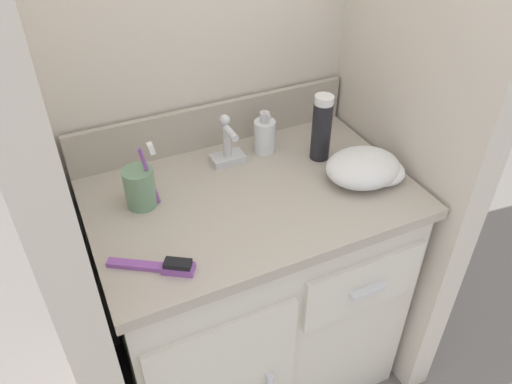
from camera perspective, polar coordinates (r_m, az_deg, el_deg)
name	(u,v)px	position (r m, az deg, el deg)	size (l,w,h in m)	color
ground_plane	(253,364)	(1.82, -0.38, -19.03)	(6.00, 6.00, 0.00)	slate
wall_back	(199,15)	(1.36, -6.53, 19.48)	(0.99, 0.08, 2.20)	beige
wall_left	(19,103)	(1.00, -25.44, 9.21)	(0.08, 0.61, 2.20)	beige
wall_right	(423,27)	(1.33, 18.50, 17.45)	(0.08, 0.61, 2.20)	beige
vanity	(252,289)	(1.50, -0.43, -10.98)	(0.81, 0.55, 0.75)	silver
backsplash	(213,125)	(1.42, -4.89, 7.67)	(0.81, 0.02, 0.13)	#B2A899
sink_faucet	(228,147)	(1.35, -3.27, 5.19)	(0.09, 0.09, 0.14)	silver
toothbrush_cup	(140,187)	(1.23, -13.08, 0.55)	(0.08, 0.07, 0.17)	gray
soap_dispenser	(265,135)	(1.39, 1.00, 6.52)	(0.06, 0.06, 0.13)	white
shaving_cream_can	(322,128)	(1.36, 7.51, 7.26)	(0.05, 0.05, 0.19)	black
hairbrush	(163,266)	(1.07, -10.57, -8.33)	(0.17, 0.13, 0.03)	purple
hand_towel	(367,168)	(1.32, 12.61, 2.67)	(0.21, 0.17, 0.07)	white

